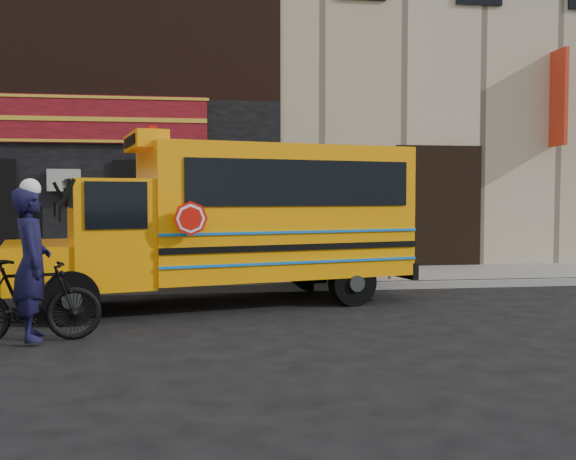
% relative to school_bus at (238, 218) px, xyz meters
% --- Properties ---
extents(ground, '(120.00, 120.00, 0.00)m').
position_rel_school_bus_xyz_m(ground, '(1.30, -1.28, -1.51)').
color(ground, black).
rests_on(ground, ground).
extents(curb, '(40.00, 0.20, 0.15)m').
position_rel_school_bus_xyz_m(curb, '(1.30, 1.32, -1.43)').
color(curb, '#9C9C96').
rests_on(curb, ground).
extents(sidewalk, '(40.00, 3.00, 0.15)m').
position_rel_school_bus_xyz_m(sidewalk, '(1.30, 2.82, -1.43)').
color(sidewalk, slate).
rests_on(sidewalk, ground).
extents(building, '(20.00, 10.70, 12.00)m').
position_rel_school_bus_xyz_m(building, '(1.25, 9.17, 4.62)').
color(building, '#BEAB8E').
rests_on(building, sidewalk).
extents(school_bus, '(7.20, 3.67, 2.92)m').
position_rel_school_bus_xyz_m(school_bus, '(0.00, 0.00, 0.00)').
color(school_bus, black).
rests_on(school_bus, ground).
extents(sign_pole, '(0.06, 0.24, 2.75)m').
position_rel_school_bus_xyz_m(sign_pole, '(3.30, 1.73, 0.02)').
color(sign_pole, '#3B423D').
rests_on(sign_pole, ground).
extents(bicycle, '(1.87, 0.91, 1.09)m').
position_rel_school_bus_xyz_m(bicycle, '(-2.84, -2.73, -0.97)').
color(bicycle, black).
rests_on(bicycle, ground).
extents(cyclist, '(0.62, 0.80, 1.95)m').
position_rel_school_bus_xyz_m(cyclist, '(-2.79, -2.72, -0.54)').
color(cyclist, black).
rests_on(cyclist, ground).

